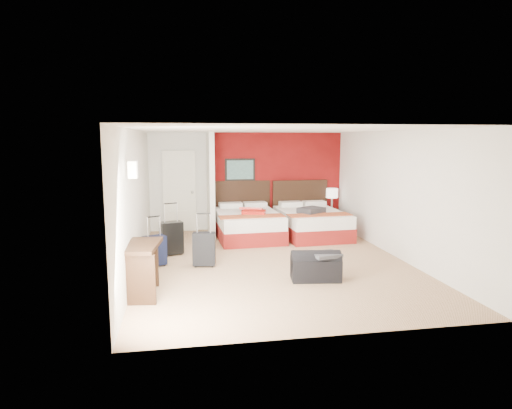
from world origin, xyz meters
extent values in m
plane|color=tan|center=(0.00, 0.00, 0.00)|extent=(6.50, 6.50, 0.00)
cube|color=silver|center=(0.00, 3.25, 1.25)|extent=(5.00, 0.04, 2.50)
cube|color=silver|center=(-2.50, 0.00, 1.25)|extent=(0.04, 6.50, 2.50)
cube|color=black|center=(-0.20, 3.19, 1.55)|extent=(0.78, 0.03, 0.58)
cube|color=white|center=(-2.38, -1.50, 1.90)|extent=(0.12, 0.20, 0.24)
cube|color=maroon|center=(0.75, 3.23, 1.25)|extent=(3.50, 0.04, 2.50)
cube|color=silver|center=(-1.00, 2.61, 1.25)|extent=(0.12, 1.20, 2.50)
cube|color=silver|center=(-1.75, 3.20, 1.02)|extent=(0.82, 0.06, 2.05)
cube|color=silver|center=(-0.16, 2.13, 0.31)|extent=(1.52, 2.11, 0.62)
cube|color=silver|center=(1.39, 2.08, 0.31)|extent=(1.53, 2.11, 0.61)
cube|color=red|center=(-0.06, 2.03, 0.66)|extent=(0.72, 0.85, 0.09)
cube|color=#343439|center=(1.29, 1.78, 0.68)|extent=(0.70, 0.66, 0.13)
cube|color=black|center=(2.20, 2.93, 0.25)|extent=(0.37, 0.37, 0.50)
cylinder|color=silver|center=(2.20, 2.93, 0.77)|extent=(0.39, 0.39, 0.55)
cube|color=black|center=(-1.92, 0.85, 0.33)|extent=(0.50, 0.39, 0.65)
cube|color=black|center=(-1.31, -0.06, 0.30)|extent=(0.44, 0.31, 0.60)
cube|color=black|center=(-2.21, 0.08, 0.27)|extent=(0.45, 0.38, 0.54)
cube|color=black|center=(0.48, -1.18, 0.21)|extent=(0.86, 0.53, 0.41)
cube|color=#3A3A3F|center=(0.63, -1.23, 0.44)|extent=(0.52, 0.46, 0.06)
cube|color=black|center=(-2.30, -1.44, 0.40)|extent=(0.59, 1.00, 0.79)
camera|label=1|loc=(-1.70, -7.98, 2.34)|focal=30.73mm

